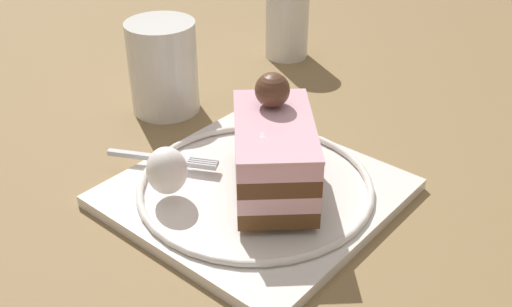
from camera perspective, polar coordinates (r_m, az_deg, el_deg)
The scene contains 7 objects.
ground_plane at distance 0.54m, azimuth 1.78°, elevation -5.56°, with size 2.40×2.40×0.00m, color olive.
dessert_plate at distance 0.55m, azimuth 0.00°, elevation -3.45°, with size 0.27×0.27×0.02m.
cake_slice at distance 0.52m, azimuth 1.71°, elevation 0.18°, with size 0.13×0.14×0.10m.
whipped_cream_dollop at distance 0.53m, azimuth -8.48°, elevation -1.61°, with size 0.04×0.04×0.04m, color white.
fork at distance 0.58m, azimuth -8.61°, elevation -0.51°, with size 0.08×0.09×0.00m.
drink_glass_near at distance 0.84m, azimuth 2.95°, elevation 12.52°, with size 0.06×0.06×0.12m.
drink_glass_far at distance 0.70m, azimuth -8.78°, elevation 7.76°, with size 0.08×0.08×0.11m.
Camera 1 is at (-0.28, -0.32, 0.33)m, focal length 42.06 mm.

